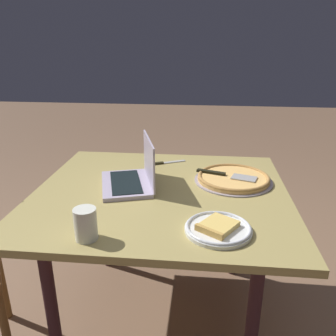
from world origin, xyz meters
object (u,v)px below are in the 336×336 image
laptop (133,176)px  pizza_plate (218,228)px  pizza_tray (233,178)px  drink_cup (86,224)px  table_knife (162,163)px  dining_table (161,205)px

laptop → pizza_plate: laptop is taller
laptop → pizza_tray: size_ratio=1.00×
pizza_plate → drink_cup: drink_cup is taller
laptop → table_knife: (0.10, 0.31, -0.04)m
table_knife → pizza_plate: bearing=-67.7°
table_knife → drink_cup: drink_cup is taller
pizza_plate → table_knife: 0.73m
dining_table → pizza_plate: bearing=-53.3°
pizza_tray → drink_cup: 0.78m
pizza_tray → pizza_plate: bearing=-100.4°
laptop → pizza_tray: laptop is taller
dining_table → pizza_plate: 0.42m
table_knife → drink_cup: size_ratio=1.82×
table_knife → dining_table: bearing=-84.3°
dining_table → pizza_tray: pizza_tray is taller
pizza_plate → table_knife: (-0.28, 0.68, -0.01)m
dining_table → pizza_plate: pizza_plate is taller
dining_table → pizza_tray: bearing=23.4°
dining_table → table_knife: size_ratio=5.49×
pizza_plate → table_knife: pizza_plate is taller
pizza_plate → pizza_tray: 0.48m
laptop → pizza_plate: bearing=-44.7°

